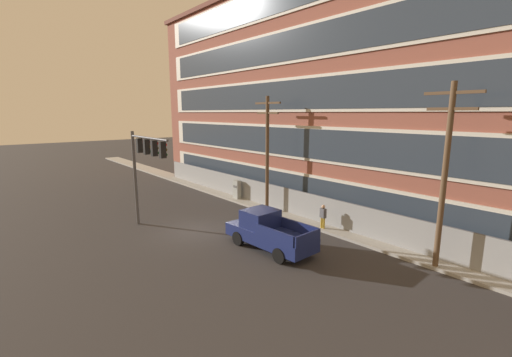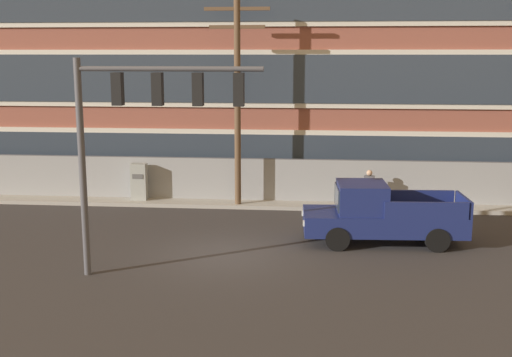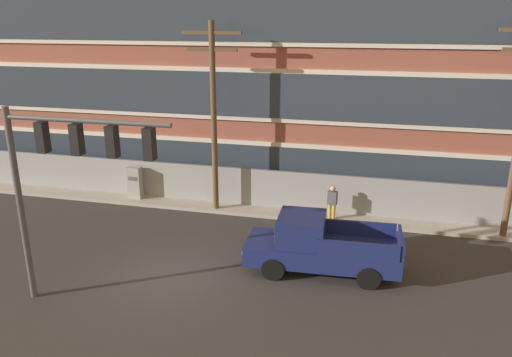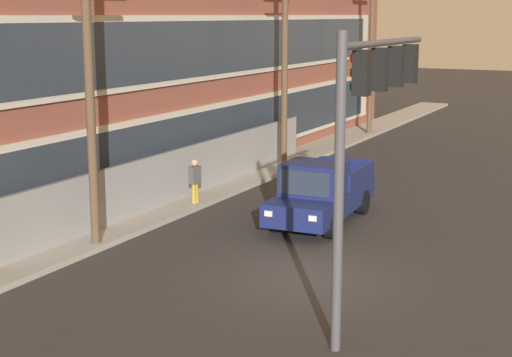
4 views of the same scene
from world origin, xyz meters
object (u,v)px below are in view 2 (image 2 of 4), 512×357
object	(u,v)px
pickup_truck_navy	(380,215)
electrical_cabinet	(139,183)
utility_pole_near_corner	(237,93)
pedestrian_near_cabinet	(369,187)
traffic_signal_mast	(141,116)

from	to	relation	value
pickup_truck_navy	electrical_cabinet	bearing A→B (deg)	152.63
utility_pole_near_corner	pedestrian_near_cabinet	xyz separation A→B (m)	(5.40, -0.01, -3.81)
pickup_truck_navy	electrical_cabinet	size ratio (longest dim) A/B	3.18
pickup_truck_navy	electrical_cabinet	world-z (taller)	pickup_truck_navy
utility_pole_near_corner	pickup_truck_navy	bearing A→B (deg)	-40.83
pickup_truck_navy	electrical_cabinet	xyz separation A→B (m)	(-9.70, 5.02, -0.10)
traffic_signal_mast	pickup_truck_navy	size ratio (longest dim) A/B	1.13
electrical_cabinet	traffic_signal_mast	bearing A→B (deg)	-73.46
pickup_truck_navy	pedestrian_near_cabinet	world-z (taller)	pickup_truck_navy
utility_pole_near_corner	electrical_cabinet	bearing A→B (deg)	175.19
pickup_truck_navy	electrical_cabinet	distance (m)	10.92
traffic_signal_mast	pickup_truck_navy	xyz separation A→B (m)	(7.03, 3.96, -3.68)
traffic_signal_mast	utility_pole_near_corner	world-z (taller)	utility_pole_near_corner
traffic_signal_mast	pedestrian_near_cabinet	distance (m)	11.72
electrical_cabinet	pickup_truck_navy	bearing A→B (deg)	-27.37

